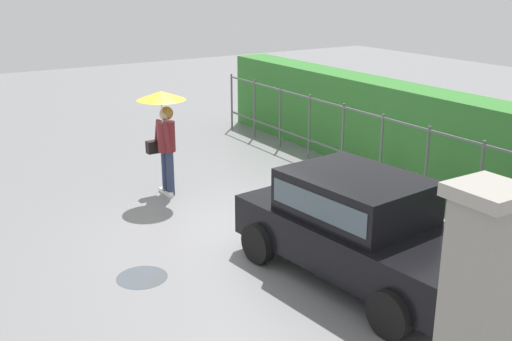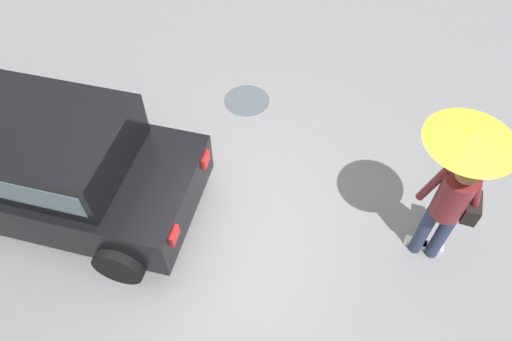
{
  "view_description": "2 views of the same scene",
  "coord_description": "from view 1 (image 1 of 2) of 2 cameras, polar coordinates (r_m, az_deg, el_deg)",
  "views": [
    {
      "loc": [
        7.98,
        -4.97,
        4.1
      ],
      "look_at": [
        -0.06,
        0.12,
        1.02
      ],
      "focal_mm": 42.92,
      "sensor_mm": 36.0,
      "label": 1
    },
    {
      "loc": [
        -1.43,
        2.94,
        5.15
      ],
      "look_at": [
        -0.32,
        -0.15,
        0.99
      ],
      "focal_mm": 32.93,
      "sensor_mm": 36.0,
      "label": 2
    }
  ],
  "objects": [
    {
      "name": "fence_section",
      "position": [
        12.33,
        11.59,
        2.13
      ],
      "size": [
        11.79,
        0.05,
        1.5
      ],
      "color": "#59605B",
      "rests_on": "ground"
    },
    {
      "name": "car",
      "position": [
        8.61,
        9.55,
        -4.85
      ],
      "size": [
        3.86,
        2.15,
        1.48
      ],
      "rotation": [
        0.0,
        0.0,
        0.1
      ],
      "color": "black",
      "rests_on": "ground"
    },
    {
      "name": "pedestrian",
      "position": [
        11.62,
        -8.61,
        4.44
      ],
      "size": [
        0.9,
        0.9,
        2.04
      ],
      "rotation": [
        0.0,
        0.0,
        -1.55
      ],
      "color": "#2D3856",
      "rests_on": "ground"
    },
    {
      "name": "ground_plane",
      "position": [
        10.26,
        -0.4,
        -5.65
      ],
      "size": [
        40.0,
        40.0,
        0.0
      ],
      "primitive_type": "plane",
      "color": "slate"
    },
    {
      "name": "gate_pillar",
      "position": [
        5.9,
        19.78,
        -12.2
      ],
      "size": [
        0.6,
        0.6,
        2.42
      ],
      "color": "gray",
      "rests_on": "ground"
    },
    {
      "name": "puddle_near",
      "position": [
        8.92,
        -10.58,
        -9.76
      ],
      "size": [
        0.72,
        0.72,
        0.0
      ],
      "primitive_type": "cylinder",
      "color": "#4C545B",
      "rests_on": "ground"
    },
    {
      "name": "hedge_row",
      "position": [
        12.95,
        14.65,
        3.24
      ],
      "size": [
        12.74,
        0.9,
        1.9
      ],
      "primitive_type": "cube",
      "color": "#387F33",
      "rests_on": "ground"
    }
  ]
}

